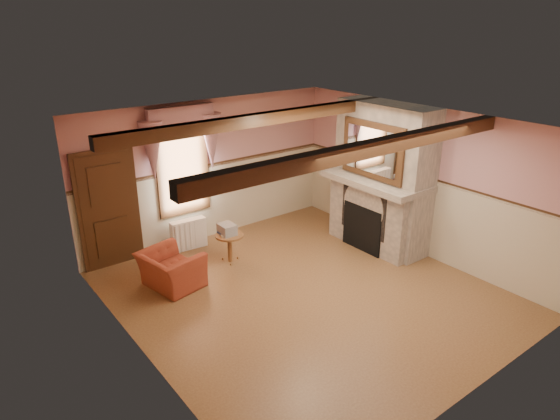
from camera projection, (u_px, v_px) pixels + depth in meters
floor at (305, 293)px, 8.24m from camera, size 5.50×6.00×0.01m
ceiling at (309, 125)px, 7.21m from camera, size 5.50×6.00×0.01m
wall_back at (209, 170)px, 9.94m from camera, size 5.50×0.02×2.80m
wall_front at (483, 296)px, 5.51m from camera, size 5.50×0.02×2.80m
wall_left at (138, 266)px, 6.17m from camera, size 0.02×6.00×2.80m
wall_right at (419, 181)px, 9.28m from camera, size 0.02×6.00×2.80m
wainscot at (306, 252)px, 7.96m from camera, size 5.50×6.00×1.50m
chair_rail at (307, 209)px, 7.69m from camera, size 5.50×6.00×0.08m
firebox at (365, 227)px, 9.65m from camera, size 0.20×0.95×0.90m
armchair at (171, 270)px, 8.35m from camera, size 1.01×1.10×0.62m
side_table at (230, 248)px, 9.20m from camera, size 0.64×0.64×0.55m
book_stack at (227, 229)px, 9.07m from camera, size 0.26×0.32×0.20m
radiator at (189, 234)px, 9.72m from camera, size 0.71×0.23×0.60m
bowl at (373, 174)px, 9.50m from camera, size 0.34×0.34×0.08m
mantel_clock at (352, 165)px, 9.88m from camera, size 0.14×0.24×0.20m
oil_lamp at (360, 165)px, 9.71m from camera, size 0.11×0.11×0.28m
candle_red at (410, 184)px, 8.84m from camera, size 0.06×0.06×0.16m
jar_yellow at (386, 177)px, 9.25m from camera, size 0.06×0.06×0.12m
fireplace at (383, 177)px, 9.54m from camera, size 0.85×2.00×2.80m
mantel at (377, 180)px, 9.45m from camera, size 1.05×2.05×0.12m
overmantel_mirror at (372, 151)px, 9.13m from camera, size 0.06×1.44×1.04m
door at (109, 211)px, 8.83m from camera, size 1.10×0.10×2.10m
window at (182, 163)px, 9.48m from camera, size 1.06×0.08×2.02m
window_drapes at (182, 133)px, 9.20m from camera, size 1.30×0.14×1.40m
ceiling_beam_front at (370, 149)px, 6.36m from camera, size 5.50×0.18×0.20m
ceiling_beam_back at (261, 119)px, 8.13m from camera, size 5.50×0.18×0.20m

